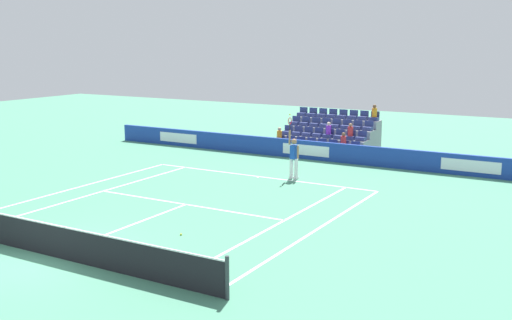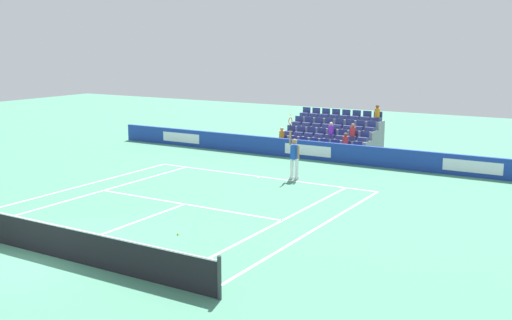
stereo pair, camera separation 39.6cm
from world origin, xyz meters
name	(u,v)px [view 1 (the left image)]	position (x,y,z in m)	size (l,w,h in m)	color
ground_plane	(50,256)	(0.00, 0.00, 0.00)	(80.00, 80.00, 0.00)	#47896B
line_baseline	(259,177)	(0.00, -11.89, 0.00)	(10.97, 0.10, 0.01)	white
line_service	(186,204)	(0.00, -6.40, 0.00)	(8.23, 0.10, 0.01)	white
line_centre_service	(127,227)	(0.00, -3.20, 0.00)	(0.10, 6.40, 0.01)	white
line_singles_sideline_left	(95,193)	(4.12, -5.95, 0.00)	(0.10, 11.89, 0.01)	white
line_singles_sideline_right	(278,224)	(-4.12, -5.95, 0.00)	(0.10, 11.89, 0.01)	white
line_doubles_sideline_left	(70,189)	(5.49, -5.95, 0.00)	(0.10, 11.89, 0.01)	white
line_doubles_sideline_right	(316,230)	(-5.49, -5.95, 0.00)	(0.10, 11.89, 0.01)	white
line_centre_mark	(258,177)	(0.00, -11.79, 0.00)	(0.10, 0.20, 0.01)	white
sponsor_barrier	(306,150)	(0.00, -16.76, 0.48)	(24.37, 0.22, 0.95)	#193899
tennis_net	(49,239)	(0.00, 0.00, 0.49)	(11.97, 0.10, 1.07)	#33383D
tennis_player	(294,157)	(-1.50, -12.28, 0.99)	(0.53, 0.37, 2.85)	white
stadium_stand	(330,138)	(-0.01, -19.69, 0.68)	(4.96, 3.80, 2.57)	gray
loose_tennis_ball	(181,234)	(-2.07, -3.35, 0.03)	(0.07, 0.07, 0.07)	#D1E533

